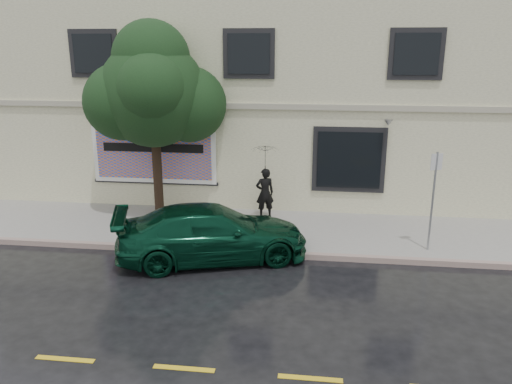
# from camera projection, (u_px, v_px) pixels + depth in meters

# --- Properties ---
(ground) EXTENTS (90.00, 90.00, 0.00)m
(ground) POSITION_uv_depth(u_px,v_px,m) (222.00, 280.00, 12.06)
(ground) COLOR black
(ground) RESTS_ON ground
(sidewalk) EXTENTS (20.00, 3.50, 0.15)m
(sidewalk) POSITION_uv_depth(u_px,v_px,m) (242.00, 230.00, 15.13)
(sidewalk) COLOR gray
(sidewalk) RESTS_ON ground
(curb) EXTENTS (20.00, 0.18, 0.16)m
(curb) POSITION_uv_depth(u_px,v_px,m) (232.00, 252.00, 13.46)
(curb) COLOR gray
(curb) RESTS_ON ground
(road_marking) EXTENTS (19.00, 0.12, 0.01)m
(road_marking) POSITION_uv_depth(u_px,v_px,m) (184.00, 368.00, 8.72)
(road_marking) COLOR gold
(road_marking) RESTS_ON ground
(building) EXTENTS (20.00, 8.12, 7.00)m
(building) POSITION_uv_depth(u_px,v_px,m) (263.00, 97.00, 19.64)
(building) COLOR beige
(building) RESTS_ON ground
(billboard) EXTENTS (4.30, 0.16, 2.20)m
(billboard) POSITION_uv_depth(u_px,v_px,m) (154.00, 152.00, 16.54)
(billboard) COLOR white
(billboard) RESTS_ON ground
(car) EXTENTS (5.39, 3.59, 1.44)m
(car) POSITION_uv_depth(u_px,v_px,m) (212.00, 233.00, 13.05)
(car) COLOR #083220
(car) RESTS_ON ground
(pedestrian) EXTENTS (0.68, 0.56, 1.61)m
(pedestrian) POSITION_uv_depth(u_px,v_px,m) (265.00, 193.00, 15.78)
(pedestrian) COLOR black
(pedestrian) RESTS_ON sidewalk
(umbrella) EXTENTS (1.09, 1.09, 0.68)m
(umbrella) POSITION_uv_depth(u_px,v_px,m) (265.00, 158.00, 15.46)
(umbrella) COLOR black
(umbrella) RESTS_ON pedestrian
(street_tree) EXTENTS (3.27, 3.27, 5.51)m
(street_tree) POSITION_uv_depth(u_px,v_px,m) (153.00, 94.00, 15.27)
(street_tree) COLOR black
(street_tree) RESTS_ON sidewalk
(fire_hydrant) EXTENTS (0.30, 0.29, 0.74)m
(fire_hydrant) POSITION_uv_depth(u_px,v_px,m) (191.00, 217.00, 14.95)
(fire_hydrant) COLOR beige
(fire_hydrant) RESTS_ON sidewalk
(sign_pole) EXTENTS (0.31, 0.14, 2.68)m
(sign_pole) POSITION_uv_depth(u_px,v_px,m) (433.00, 193.00, 13.00)
(sign_pole) COLOR #919599
(sign_pole) RESTS_ON sidewalk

